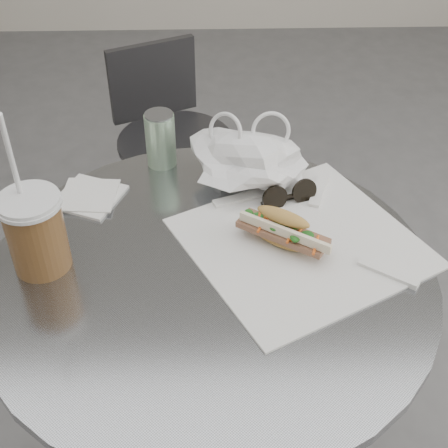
{
  "coord_description": "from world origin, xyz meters",
  "views": [
    {
      "loc": [
        0.0,
        -0.55,
        1.47
      ],
      "look_at": [
        0.03,
        0.26,
        0.79
      ],
      "focal_mm": 50.0,
      "sensor_mm": 36.0,
      "label": 1
    }
  ],
  "objects_px": {
    "iced_coffee": "(36,231)",
    "drink_can": "(160,139)",
    "chair_far": "(173,167)",
    "banh_mi": "(283,229)",
    "sunglasses": "(289,196)",
    "cafe_table": "(212,370)"
  },
  "relations": [
    {
      "from": "banh_mi",
      "to": "iced_coffee",
      "type": "xyz_separation_m",
      "value": [
        -0.41,
        -0.04,
        0.04
      ]
    },
    {
      "from": "iced_coffee",
      "to": "drink_can",
      "type": "bearing_deg",
      "value": 58.05
    },
    {
      "from": "cafe_table",
      "to": "chair_far",
      "type": "relative_size",
      "value": 1.12
    },
    {
      "from": "sunglasses",
      "to": "drink_can",
      "type": "bearing_deg",
      "value": 130.54
    },
    {
      "from": "iced_coffee",
      "to": "drink_can",
      "type": "distance_m",
      "value": 0.35
    },
    {
      "from": "banh_mi",
      "to": "sunglasses",
      "type": "relative_size",
      "value": 1.88
    },
    {
      "from": "drink_can",
      "to": "chair_far",
      "type": "bearing_deg",
      "value": 92.14
    },
    {
      "from": "cafe_table",
      "to": "banh_mi",
      "type": "height_order",
      "value": "banh_mi"
    },
    {
      "from": "iced_coffee",
      "to": "sunglasses",
      "type": "height_order",
      "value": "iced_coffee"
    },
    {
      "from": "chair_far",
      "to": "drink_can",
      "type": "distance_m",
      "value": 0.79
    },
    {
      "from": "drink_can",
      "to": "cafe_table",
      "type": "bearing_deg",
      "value": -73.48
    },
    {
      "from": "cafe_table",
      "to": "banh_mi",
      "type": "xyz_separation_m",
      "value": [
        0.13,
        0.06,
        0.31
      ]
    },
    {
      "from": "banh_mi",
      "to": "drink_can",
      "type": "height_order",
      "value": "drink_can"
    },
    {
      "from": "chair_far",
      "to": "iced_coffee",
      "type": "relative_size",
      "value": 2.25
    },
    {
      "from": "drink_can",
      "to": "banh_mi",
      "type": "bearing_deg",
      "value": -49.69
    },
    {
      "from": "chair_far",
      "to": "banh_mi",
      "type": "distance_m",
      "value": 1.02
    },
    {
      "from": "sunglasses",
      "to": "drink_can",
      "type": "relative_size",
      "value": 0.95
    },
    {
      "from": "sunglasses",
      "to": "drink_can",
      "type": "distance_m",
      "value": 0.29
    },
    {
      "from": "chair_far",
      "to": "banh_mi",
      "type": "xyz_separation_m",
      "value": [
        0.24,
        -0.87,
        0.47
      ]
    },
    {
      "from": "cafe_table",
      "to": "iced_coffee",
      "type": "bearing_deg",
      "value": 175.58
    },
    {
      "from": "sunglasses",
      "to": "drink_can",
      "type": "xyz_separation_m",
      "value": [
        -0.25,
        0.15,
        0.04
      ]
    },
    {
      "from": "sunglasses",
      "to": "cafe_table",
      "type": "bearing_deg",
      "value": -149.71
    }
  ]
}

